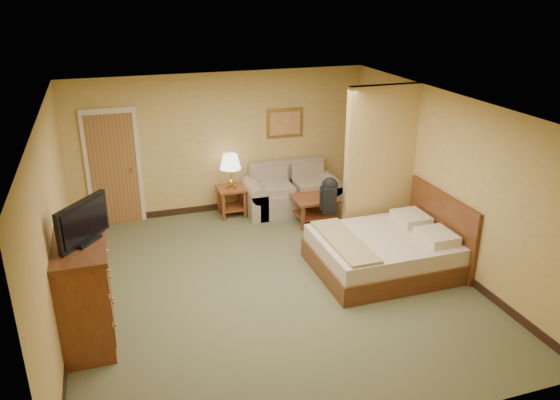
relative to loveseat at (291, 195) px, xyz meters
name	(u,v)px	position (x,y,z in m)	size (l,w,h in m)	color
floor	(271,284)	(-1.22, -2.57, -0.30)	(6.00, 6.00, 0.00)	brown
ceiling	(269,106)	(-1.22, -2.57, 2.30)	(6.00, 6.00, 0.00)	white
back_wall	(222,144)	(-1.22, 0.43, 1.00)	(5.50, 0.02, 2.60)	tan
left_wall	(53,227)	(-3.97, -2.57, 1.00)	(0.02, 6.00, 2.60)	tan
right_wall	(445,180)	(1.53, -2.57, 1.00)	(0.02, 6.00, 2.60)	tan
partition	(380,165)	(0.93, -1.65, 1.00)	(1.20, 0.15, 2.60)	tan
door	(114,168)	(-3.17, 0.39, 0.74)	(0.94, 0.16, 2.10)	beige
baseboard	(224,206)	(-1.22, 0.42, -0.24)	(5.50, 0.02, 0.12)	black
loveseat	(291,195)	(0.00, 0.00, 0.00)	(1.80, 0.84, 0.91)	gray
side_table	(232,197)	(-1.15, 0.08, 0.07)	(0.50, 0.50, 0.55)	brown
table_lamp	(230,163)	(-1.15, 0.08, 0.73)	(0.38, 0.38, 0.64)	#B98E44
coffee_table	(313,203)	(0.19, -0.65, 0.05)	(0.77, 0.77, 0.48)	brown
wall_picture	(285,123)	(0.00, 0.40, 1.30)	(0.71, 0.04, 0.56)	#B78E3F
dresser	(84,293)	(-3.69, -3.14, 0.36)	(0.64, 1.22, 1.31)	brown
tv	(83,223)	(-3.59, -3.14, 1.25)	(0.54, 0.68, 0.50)	black
bed	(388,251)	(0.60, -2.67, 0.01)	(2.04, 1.73, 1.12)	#522713
backpack	(330,193)	(0.13, -1.50, 0.56)	(0.32, 0.39, 0.58)	black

